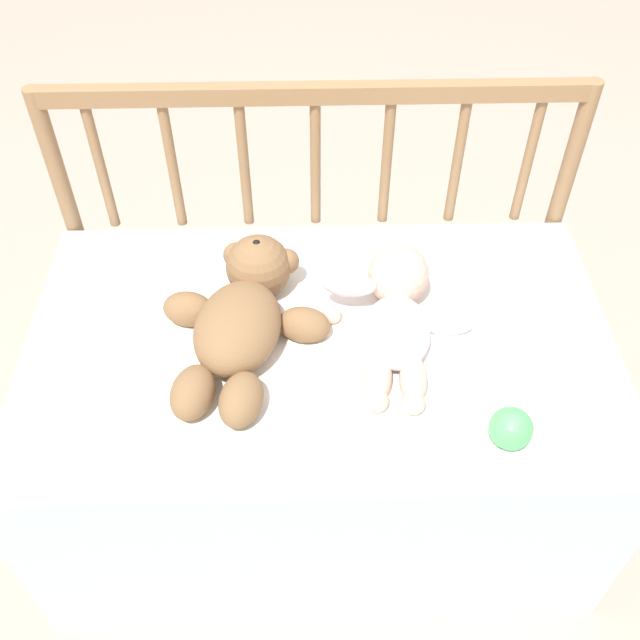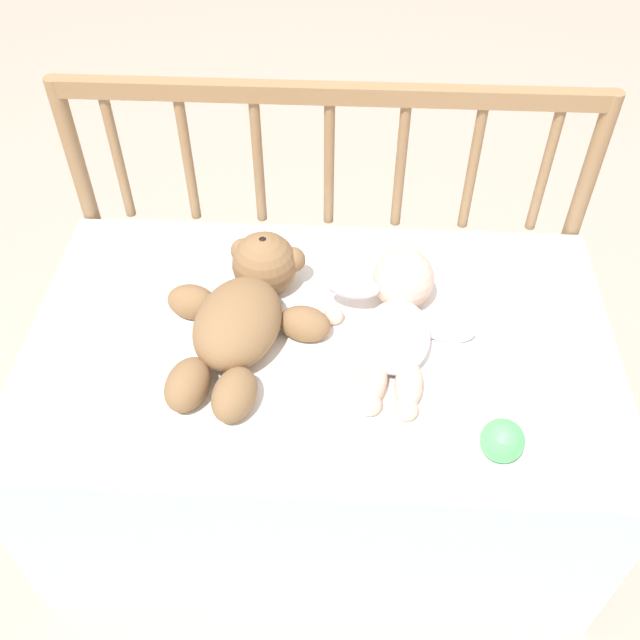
{
  "view_description": "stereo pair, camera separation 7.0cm",
  "coord_description": "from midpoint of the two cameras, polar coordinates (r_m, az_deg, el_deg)",
  "views": [
    {
      "loc": [
        -0.02,
        -0.91,
        1.5
      ],
      "look_at": [
        0.0,
        -0.01,
        0.55
      ],
      "focal_mm": 40.0,
      "sensor_mm": 36.0,
      "label": 1
    },
    {
      "loc": [
        0.05,
        -0.91,
        1.5
      ],
      "look_at": [
        0.0,
        -0.01,
        0.55
      ],
      "focal_mm": 40.0,
      "sensor_mm": 36.0,
      "label": 2
    }
  ],
  "objects": [
    {
      "name": "ground_plane",
      "position": [
        1.75,
        1.18,
        -12.45
      ],
      "size": [
        12.0,
        12.0,
        0.0
      ],
      "primitive_type": "plane",
      "color": "tan"
    },
    {
      "name": "crib_mattress",
      "position": [
        1.55,
        1.32,
        -7.73
      ],
      "size": [
        1.12,
        0.68,
        0.49
      ],
      "color": "silver",
      "rests_on": "ground_plane"
    },
    {
      "name": "crib_rail",
      "position": [
        1.57,
        2.01,
        10.3
      ],
      "size": [
        1.12,
        0.04,
        0.82
      ],
      "color": "#997047",
      "rests_on": "ground_plane"
    },
    {
      "name": "blanket",
      "position": [
        1.34,
        0.54,
        -2.07
      ],
      "size": [
        0.77,
        0.51,
        0.01
      ],
      "color": "white",
      "rests_on": "crib_mattress"
    },
    {
      "name": "teddy_bear",
      "position": [
        1.33,
        -4.62,
        0.65
      ],
      "size": [
        0.33,
        0.43,
        0.13
      ],
      "color": "olive",
      "rests_on": "crib_mattress"
    },
    {
      "name": "baby",
      "position": [
        1.35,
        7.81,
        0.13
      ],
      "size": [
        0.29,
        0.37,
        0.12
      ],
      "color": "white",
      "rests_on": "crib_mattress"
    },
    {
      "name": "toy_ball",
      "position": [
        1.22,
        16.01,
        -9.31
      ],
      "size": [
        0.07,
        0.07,
        0.07
      ],
      "color": "#59BF66",
      "rests_on": "crib_mattress"
    }
  ]
}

